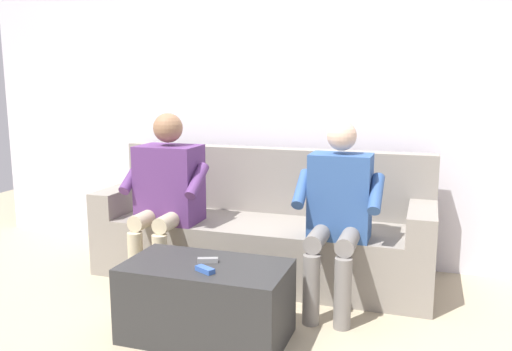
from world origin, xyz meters
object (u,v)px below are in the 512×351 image
Objects in this scene: remote_blue at (205,270)px; remote_gray at (208,260)px; person_left_seated at (338,206)px; coffee_table at (206,301)px; person_right_seated at (167,188)px; couch at (262,234)px.

remote_blue and remote_gray have the same top height.
person_left_seated reaches higher than remote_gray.
person_right_seated is at bearing -49.83° from coffee_table.
person_right_seated reaches higher than remote_blue.
person_right_seated is 1.06m from remote_blue.
couch is at bearing -152.85° from person_right_seated.
remote_blue is (-0.05, 1.12, 0.13)m from couch.
person_left_seated is at bearing 177.49° from person_right_seated.
remote_blue is 1.01× the size of remote_gray.
couch is 0.77m from person_left_seated.
person_left_seated is 10.39× the size of remote_gray.
person_left_seated is 1.19m from person_right_seated.
couch is at bearing 119.23° from remote_blue.
remote_gray is at bearing -88.57° from coffee_table.
remote_blue is (-0.05, 0.11, 0.22)m from coffee_table.
coffee_table is 0.22m from remote_gray.
couch is 2.67× the size of coffee_table.
coffee_table is 7.99× the size of remote_gray.
remote_gray is (0.00, 0.98, 0.13)m from couch.
person_right_seated is 10.61× the size of remote_gray.
remote_gray is (0.05, -0.14, -0.00)m from remote_blue.
remote_blue is (0.55, 0.76, -0.20)m from person_left_seated.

